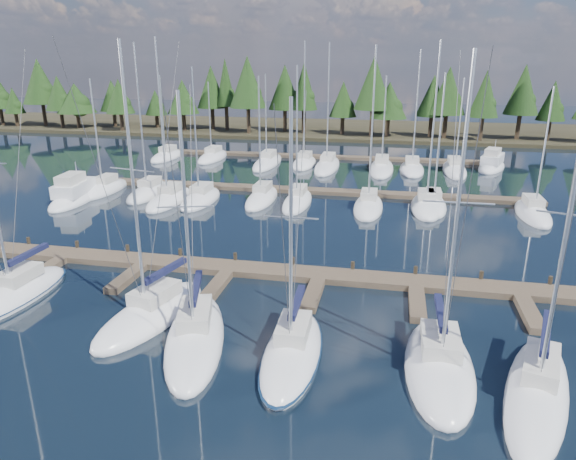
% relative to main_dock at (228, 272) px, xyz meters
% --- Properties ---
extents(ground, '(260.00, 260.00, 0.00)m').
position_rel_main_dock_xyz_m(ground, '(0.00, 12.64, -0.20)').
color(ground, black).
rests_on(ground, ground).
extents(far_shore, '(220.00, 30.00, 0.60)m').
position_rel_main_dock_xyz_m(far_shore, '(0.00, 72.64, 0.10)').
color(far_shore, '#312B1B').
rests_on(far_shore, ground).
extents(main_dock, '(44.00, 6.13, 0.90)m').
position_rel_main_dock_xyz_m(main_dock, '(0.00, 0.00, 0.00)').
color(main_dock, brown).
rests_on(main_dock, ground).
extents(back_docks, '(50.00, 21.80, 0.40)m').
position_rel_main_dock_xyz_m(back_docks, '(0.00, 32.23, -0.00)').
color(back_docks, brown).
rests_on(back_docks, ground).
extents(front_sailboat_1, '(2.95, 8.51, 14.86)m').
position_rel_main_dock_xyz_m(front_sailboat_1, '(-11.13, -5.83, 0.09)').
color(front_sailboat_1, silver).
rests_on(front_sailboat_1, ground).
extents(front_sailboat_2, '(4.78, 9.07, 15.12)m').
position_rel_main_dock_xyz_m(front_sailboat_2, '(-2.22, -6.57, 0.09)').
color(front_sailboat_2, silver).
rests_on(front_sailboat_2, ground).
extents(front_sailboat_3, '(5.29, 9.81, 13.02)m').
position_rel_main_dock_xyz_m(front_sailboat_3, '(1.01, -8.44, 0.07)').
color(front_sailboat_3, silver).
rests_on(front_sailboat_3, ground).
extents(front_sailboat_4, '(2.98, 8.47, 12.85)m').
position_rel_main_dock_xyz_m(front_sailboat_4, '(6.02, -8.85, 0.08)').
color(front_sailboat_4, silver).
rests_on(front_sailboat_4, ground).
extents(front_sailboat_5, '(3.10, 8.45, 14.62)m').
position_rel_main_dock_xyz_m(front_sailboat_5, '(12.75, -8.63, 0.09)').
color(front_sailboat_5, silver).
rests_on(front_sailboat_5, ground).
extents(front_sailboat_6, '(5.03, 9.90, 14.75)m').
position_rel_main_dock_xyz_m(front_sailboat_6, '(16.61, -9.75, 0.09)').
color(front_sailboat_6, silver).
rests_on(front_sailboat_6, ground).
extents(back_sailboat_rows, '(46.98, 31.87, 16.41)m').
position_rel_main_dock_xyz_m(back_sailboat_rows, '(0.12, 27.60, 0.06)').
color(back_sailboat_rows, silver).
rests_on(back_sailboat_rows, ground).
extents(motor_yacht_left, '(4.15, 9.49, 4.59)m').
position_rel_main_dock_xyz_m(motor_yacht_left, '(-20.65, 14.62, 0.30)').
color(motor_yacht_left, silver).
rests_on(motor_yacht_left, ground).
extents(motor_yacht_right, '(5.54, 9.19, 4.36)m').
position_rel_main_dock_xyz_m(motor_yacht_right, '(22.75, 39.70, 0.28)').
color(motor_yacht_right, silver).
rests_on(motor_yacht_right, ground).
extents(tree_line, '(185.48, 11.47, 13.50)m').
position_rel_main_dock_xyz_m(tree_line, '(0.91, 62.76, 7.28)').
color(tree_line, black).
rests_on(tree_line, far_shore).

